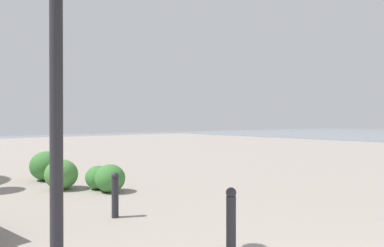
# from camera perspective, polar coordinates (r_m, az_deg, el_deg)

# --- Properties ---
(lamppost) EXTENTS (0.98, 0.28, 4.08)m
(lamppost) POSITION_cam_1_polar(r_m,az_deg,el_deg) (4.05, -22.09, 15.31)
(lamppost) COLOR #232328
(lamppost) RESTS_ON ground
(bollard_near) EXTENTS (0.13, 0.13, 0.86)m
(bollard_near) POSITION_cam_1_polar(r_m,az_deg,el_deg) (4.29, 6.66, -16.14)
(bollard_near) COLOR #232328
(bollard_near) RESTS_ON ground
(bollard_mid) EXTENTS (0.13, 0.13, 0.78)m
(bollard_mid) POSITION_cam_1_polar(r_m,az_deg,el_deg) (6.07, -12.94, -11.58)
(bollard_mid) COLOR #232328
(bollard_mid) RESTS_ON ground
(shrub_low) EXTENTS (0.96, 0.87, 0.82)m
(shrub_low) POSITION_cam_1_polar(r_m,az_deg,el_deg) (10.37, -23.54, -6.61)
(shrub_low) COLOR #387533
(shrub_low) RESTS_ON ground
(shrub_round) EXTENTS (0.77, 0.69, 0.65)m
(shrub_round) POSITION_cam_1_polar(r_m,az_deg,el_deg) (8.22, -13.75, -9.02)
(shrub_round) COLOR #387533
(shrub_round) RESTS_ON ground
(shrub_wide) EXTENTS (0.68, 0.61, 0.57)m
(shrub_wide) POSITION_cam_1_polar(r_m,az_deg,el_deg) (8.65, -15.65, -8.81)
(shrub_wide) COLOR #387533
(shrub_wide) RESTS_ON ground
(shrub_tall) EXTENTS (0.86, 0.77, 0.73)m
(shrub_tall) POSITION_cam_1_polar(r_m,az_deg,el_deg) (8.90, -21.32, -8.05)
(shrub_tall) COLOR #477F38
(shrub_tall) RESTS_ON ground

